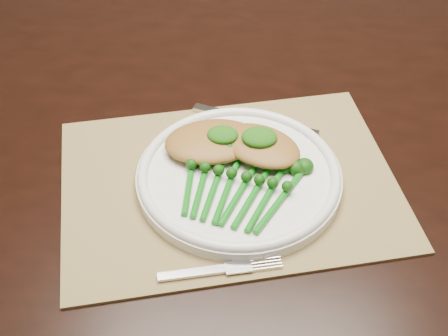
# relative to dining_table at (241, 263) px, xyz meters

# --- Properties ---
(dining_table) EXTENTS (1.60, 0.90, 0.75)m
(dining_table) POSITION_rel_dining_table_xyz_m (0.00, 0.00, 0.00)
(dining_table) COLOR black
(dining_table) RESTS_ON ground
(placemat) EXTENTS (0.56, 0.47, 0.00)m
(placemat) POSITION_rel_dining_table_xyz_m (-0.02, -0.14, 0.38)
(placemat) COLOR olive
(placemat) RESTS_ON dining_table
(dinner_plate) EXTENTS (0.30, 0.30, 0.03)m
(dinner_plate) POSITION_rel_dining_table_xyz_m (-0.00, -0.14, 0.39)
(dinner_plate) COLOR white
(dinner_plate) RESTS_ON placemat
(knife) EXTENTS (0.21, 0.07, 0.01)m
(knife) POSITION_rel_dining_table_xyz_m (-0.00, 0.00, 0.38)
(knife) COLOR silver
(knife) RESTS_ON placemat
(fork) EXTENTS (0.16, 0.05, 0.00)m
(fork) POSITION_rel_dining_table_xyz_m (-0.01, -0.30, 0.38)
(fork) COLOR silver
(fork) RESTS_ON placemat
(chicken_fillet_left) EXTENTS (0.16, 0.13, 0.03)m
(chicken_fillet_left) POSITION_rel_dining_table_xyz_m (-0.04, -0.09, 0.41)
(chicken_fillet_left) COLOR olive
(chicken_fillet_left) RESTS_ON dinner_plate
(chicken_fillet_right) EXTENTS (0.15, 0.14, 0.03)m
(chicken_fillet_right) POSITION_rel_dining_table_xyz_m (0.03, -0.10, 0.41)
(chicken_fillet_right) COLOR olive
(chicken_fillet_right) RESTS_ON dinner_plate
(pesto_dollop_left) EXTENTS (0.05, 0.04, 0.02)m
(pesto_dollop_left) POSITION_rel_dining_table_xyz_m (-0.03, -0.09, 0.42)
(pesto_dollop_left) COLOR #114509
(pesto_dollop_left) RESTS_ON chicken_fillet_left
(pesto_dollop_right) EXTENTS (0.05, 0.04, 0.02)m
(pesto_dollop_right) POSITION_rel_dining_table_xyz_m (0.03, -0.10, 0.43)
(pesto_dollop_right) COLOR #114509
(pesto_dollop_right) RESTS_ON chicken_fillet_right
(broccolini_bundle) EXTENTS (0.19, 0.21, 0.04)m
(broccolini_bundle) POSITION_rel_dining_table_xyz_m (-0.01, -0.18, 0.40)
(broccolini_bundle) COLOR #0D6711
(broccolini_bundle) RESTS_ON dinner_plate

